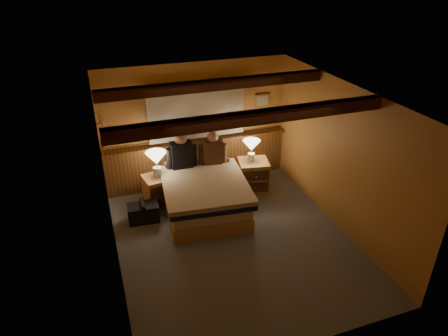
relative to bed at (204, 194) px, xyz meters
name	(u,v)px	position (x,y,z in m)	size (l,w,h in m)	color
floor	(234,241)	(0.19, -1.01, -0.32)	(4.20, 4.20, 0.00)	slate
ceiling	(236,96)	(0.19, -1.01, 2.08)	(4.20, 4.20, 0.00)	#DEB053
wall_back	(196,125)	(0.19, 1.09, 0.88)	(3.60, 3.60, 0.00)	#C37F46
wall_left	(109,197)	(-1.61, -1.01, 0.88)	(4.20, 4.20, 0.00)	#C37F46
wall_right	(340,157)	(1.99, -1.01, 0.88)	(4.20, 4.20, 0.00)	#C37F46
wall_front	(308,268)	(0.19, -3.11, 0.88)	(3.60, 3.60, 0.00)	#C37F46
wainscot	(198,160)	(0.19, 1.03, 0.16)	(3.60, 0.23, 0.94)	brown
curtain_window	(197,110)	(0.19, 1.02, 1.20)	(2.18, 0.09, 1.11)	#422010
ceiling_beams	(232,99)	(0.19, -0.86, 1.99)	(3.60, 1.65, 0.16)	#422010
coat_rail	(102,123)	(-1.53, 0.57, 1.35)	(0.05, 0.55, 0.24)	silver
framed_print	(262,100)	(1.54, 1.07, 1.23)	(0.30, 0.04, 0.25)	#A17750
bed	(204,194)	(0.00, 0.00, 0.00)	(1.59, 1.95, 0.62)	tan
nightstand_left	(159,190)	(-0.71, 0.48, -0.04)	(0.58, 0.53, 0.56)	tan
nightstand_right	(253,175)	(1.10, 0.38, -0.02)	(0.65, 0.60, 0.61)	tan
lamp_left	(156,160)	(-0.71, 0.49, 0.57)	(0.37, 0.37, 0.48)	silver
lamp_right	(251,147)	(1.05, 0.41, 0.59)	(0.33, 0.33, 0.43)	silver
person_left	(181,153)	(-0.24, 0.61, 0.57)	(0.57, 0.23, 0.69)	black
person_right	(213,150)	(0.35, 0.59, 0.55)	(0.52, 0.28, 0.64)	#472A1C
duffel_bag	(143,212)	(-1.09, 0.04, -0.16)	(0.54, 0.35, 0.37)	black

